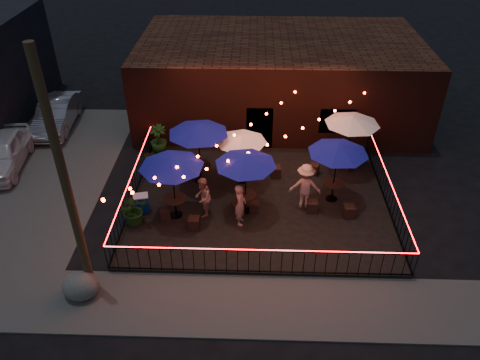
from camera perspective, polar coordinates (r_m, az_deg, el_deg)
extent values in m
plane|color=black|center=(17.24, 2.33, -6.80)|extent=(110.00, 110.00, 0.00)
cube|color=black|center=(18.74, 2.33, -2.56)|extent=(10.00, 8.00, 0.15)
cube|color=#474442|center=(14.95, 2.35, -15.04)|extent=(18.00, 2.50, 0.05)
cube|color=#34150E|center=(24.79, 4.79, 12.34)|extent=(14.00, 8.00, 4.00)
cube|color=black|center=(21.64, 2.39, 6.26)|extent=(1.20, 0.24, 2.20)
cube|color=black|center=(21.74, 11.75, 7.15)|extent=(1.60, 0.24, 1.20)
cylinder|color=#3A2B17|center=(13.69, -20.45, -0.61)|extent=(0.26, 0.26, 8.00)
cube|color=black|center=(15.64, 2.36, -11.05)|extent=(10.00, 0.04, 0.04)
cube|color=black|center=(14.99, 2.44, -8.60)|extent=(10.00, 0.04, 0.04)
cube|color=#FF080F|center=(14.97, 2.45, -8.52)|extent=(10.00, 0.03, 0.02)
cube|color=black|center=(19.23, -12.73, -1.84)|extent=(0.04, 8.00, 0.04)
cube|color=black|center=(18.71, -13.09, 0.42)|extent=(0.04, 8.00, 0.04)
cube|color=#FF080F|center=(18.69, -13.10, 0.50)|extent=(0.03, 8.00, 0.02)
cube|color=black|center=(19.37, 17.31, -2.37)|extent=(0.04, 8.00, 0.04)
cube|color=black|center=(18.86, 17.78, -0.14)|extent=(0.04, 8.00, 0.04)
cube|color=#FF080F|center=(18.84, 17.80, -0.07)|extent=(0.03, 8.00, 0.02)
cylinder|color=black|center=(18.05, -7.75, -4.23)|extent=(0.47, 0.47, 0.03)
cylinder|color=black|center=(17.81, -7.85, -3.28)|extent=(0.06, 0.06, 0.77)
cylinder|color=black|center=(17.57, -7.95, -2.26)|extent=(0.86, 0.86, 0.04)
cylinder|color=black|center=(17.28, -8.08, -0.96)|extent=(0.05, 0.05, 2.57)
cone|color=navy|center=(16.66, -8.39, 2.17)|extent=(2.90, 2.90, 0.37)
cylinder|color=black|center=(19.78, -4.77, -0.06)|extent=(0.49, 0.49, 0.03)
cylinder|color=black|center=(19.56, -4.83, 0.88)|extent=(0.07, 0.07, 0.79)
cylinder|color=black|center=(19.33, -4.89, 1.88)|extent=(0.88, 0.88, 0.04)
cylinder|color=black|center=(19.06, -4.96, 3.16)|extent=(0.05, 0.05, 2.65)
cone|color=navy|center=(18.48, -5.14, 6.21)|extent=(2.92, 2.92, 0.39)
cylinder|color=black|center=(18.10, 0.64, -3.73)|extent=(0.45, 0.45, 0.03)
cylinder|color=black|center=(17.87, 0.65, -2.81)|extent=(0.06, 0.06, 0.74)
cylinder|color=black|center=(17.64, 0.66, -1.83)|extent=(0.83, 0.83, 0.04)
cylinder|color=black|center=(17.36, 0.67, -0.57)|extent=(0.05, 0.05, 2.48)
cone|color=navy|center=(16.75, 0.69, 2.45)|extent=(2.69, 2.69, 0.36)
cylinder|color=black|center=(19.69, 0.17, -0.11)|extent=(0.41, 0.41, 0.03)
cylinder|color=black|center=(19.50, 0.17, 0.68)|extent=(0.06, 0.06, 0.67)
cylinder|color=black|center=(19.31, 0.18, 1.53)|extent=(0.74, 0.74, 0.04)
cylinder|color=black|center=(19.08, 0.18, 2.60)|extent=(0.04, 0.04, 2.23)
cone|color=silver|center=(18.58, 0.18, 5.15)|extent=(2.18, 2.18, 0.33)
cylinder|color=black|center=(19.05, 11.08, -2.24)|extent=(0.46, 0.46, 0.03)
cylinder|color=black|center=(18.83, 11.21, -1.34)|extent=(0.06, 0.06, 0.75)
cylinder|color=black|center=(18.61, 11.34, -0.39)|extent=(0.83, 0.83, 0.04)
cylinder|color=black|center=(18.34, 11.51, 0.84)|extent=(0.05, 0.05, 2.50)
cone|color=navy|center=(17.76, 11.91, 3.76)|extent=(2.93, 2.93, 0.36)
cylinder|color=black|center=(21.08, 12.72, 1.54)|extent=(0.46, 0.46, 0.03)
cylinder|color=black|center=(20.88, 12.85, 2.39)|extent=(0.06, 0.06, 0.75)
cylinder|color=black|center=(20.68, 12.98, 3.29)|extent=(0.83, 0.83, 0.04)
cylinder|color=black|center=(20.44, 13.16, 4.43)|extent=(0.05, 0.05, 2.50)
cone|color=silver|center=(19.93, 13.57, 7.14)|extent=(2.87, 2.87, 0.37)
cube|color=black|center=(17.83, -9.10, -4.10)|extent=(0.44, 0.44, 0.44)
cube|color=black|center=(17.24, -5.62, -5.26)|extent=(0.41, 0.41, 0.48)
cube|color=black|center=(20.23, -10.25, 1.13)|extent=(0.46, 0.46, 0.50)
cube|color=black|center=(19.90, -6.09, 0.80)|extent=(0.44, 0.44, 0.44)
cube|color=black|center=(17.83, -0.23, -3.44)|extent=(0.53, 0.53, 0.50)
cube|color=black|center=(17.98, 1.74, -3.29)|extent=(0.36, 0.36, 0.40)
cube|color=black|center=(20.42, 0.80, 2.08)|extent=(0.46, 0.46, 0.49)
cube|color=black|center=(19.92, 4.36, 1.02)|extent=(0.42, 0.42, 0.49)
cube|color=black|center=(18.15, 8.77, -3.19)|extent=(0.42, 0.42, 0.47)
cube|color=black|center=(18.17, 13.13, -3.72)|extent=(0.42, 0.42, 0.48)
cube|color=black|center=(20.31, 9.00, 1.34)|extent=(0.49, 0.49, 0.46)
cube|color=black|center=(20.79, 12.56, 1.71)|extent=(0.37, 0.37, 0.43)
imported|color=#D9AC93|center=(17.03, 0.03, -3.03)|extent=(0.42, 0.62, 1.68)
imported|color=tan|center=(17.49, -4.57, -2.12)|extent=(0.68, 0.84, 1.63)
imported|color=tan|center=(17.98, 7.96, -0.74)|extent=(1.25, 0.76, 1.87)
imported|color=#113D0B|center=(17.62, -12.77, -3.57)|extent=(1.35, 1.27, 1.20)
imported|color=#1D4014|center=(20.09, -10.86, 2.09)|extent=(0.84, 0.76, 1.26)
imported|color=#0C3B0B|center=(21.66, -9.93, 4.94)|extent=(0.84, 0.84, 1.35)
cube|color=#052CA5|center=(18.27, -11.91, -2.84)|extent=(0.60, 0.48, 0.70)
cube|color=silver|center=(18.05, -12.04, -1.91)|extent=(0.64, 0.52, 0.04)
ellipsoid|color=#4C4C47|center=(15.76, -18.84, -12.13)|extent=(1.27, 1.18, 0.80)
imported|color=white|center=(23.01, -27.01, 3.02)|extent=(2.32, 4.56, 1.49)
imported|color=#A1A0A9|center=(25.49, -21.45, 7.47)|extent=(1.83, 4.47, 1.44)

